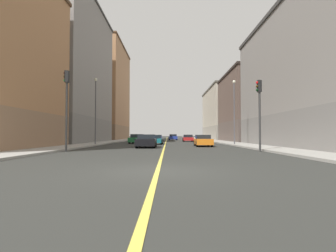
{
  "coord_description": "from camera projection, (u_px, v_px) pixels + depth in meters",
  "views": [
    {
      "loc": [
        0.37,
        -9.46,
        1.3
      ],
      "look_at": [
        0.47,
        36.93,
        2.78
      ],
      "focal_mm": 28.23,
      "sensor_mm": 36.0,
      "label": 1
    }
  ],
  "objects": [
    {
      "name": "ground_plane",
      "position": [
        157.0,
        171.0,
        9.41
      ],
      "size": [
        400.0,
        400.0,
        0.0
      ],
      "primitive_type": "plane",
      "color": "#2E2F2C",
      "rests_on": "ground"
    },
    {
      "name": "sidewalk_left",
      "position": [
        208.0,
        140.0,
        58.41
      ],
      "size": [
        3.14,
        168.0,
        0.15
      ],
      "primitive_type": "cube",
      "color": "#9E9B93",
      "rests_on": "ground"
    },
    {
      "name": "sidewalk_right",
      "position": [
        124.0,
        140.0,
        58.37
      ],
      "size": [
        3.14,
        168.0,
        0.15
      ],
      "primitive_type": "cube",
      "color": "#9E9B93",
      "rests_on": "ground"
    },
    {
      "name": "lane_center_stripe",
      "position": [
        166.0,
        140.0,
        58.39
      ],
      "size": [
        0.16,
        154.0,
        0.01
      ],
      "primitive_type": "cube",
      "color": "#E5D14C",
      "rests_on": "ground"
    },
    {
      "name": "building_left_near",
      "position": [
        327.0,
        78.0,
        26.63
      ],
      "size": [
        11.65,
        23.13,
        13.98
      ],
      "color": "slate",
      "rests_on": "ground"
    },
    {
      "name": "building_left_mid",
      "position": [
        257.0,
        107.0,
        47.39
      ],
      "size": [
        11.65,
        16.13,
        12.3
      ],
      "color": "brown",
      "rests_on": "ground"
    },
    {
      "name": "building_left_far",
      "position": [
        229.0,
        114.0,
        68.78
      ],
      "size": [
        11.65,
        22.6,
        13.16
      ],
      "color": "#9D9688",
      "rests_on": "ground"
    },
    {
      "name": "building_right_midblock",
      "position": [
        61.0,
        73.0,
        42.02
      ],
      "size": [
        11.65,
        21.94,
        22.28
      ],
      "color": "slate",
      "rests_on": "ground"
    },
    {
      "name": "building_right_distant",
      "position": [
        101.0,
        93.0,
        66.77
      ],
      "size": [
        11.65,
        20.94,
        23.63
      ],
      "color": "#8F6B4F",
      "rests_on": "ground"
    },
    {
      "name": "traffic_light_left_near",
      "position": [
        259.0,
        105.0,
        20.0
      ],
      "size": [
        0.4,
        0.32,
        5.41
      ],
      "color": "#2D2D2D",
      "rests_on": "ground"
    },
    {
      "name": "traffic_light_right_near",
      "position": [
        66.0,
        99.0,
        19.98
      ],
      "size": [
        0.4,
        0.32,
        6.14
      ],
      "color": "#2D2D2D",
      "rests_on": "ground"
    },
    {
      "name": "street_lamp_left_near",
      "position": [
        234.0,
        106.0,
        31.64
      ],
      "size": [
        0.36,
        0.36,
        7.66
      ],
      "color": "#4C4C51",
      "rests_on": "ground"
    },
    {
      "name": "street_lamp_right_near",
      "position": [
        95.0,
        104.0,
        31.59
      ],
      "size": [
        0.36,
        0.36,
        7.93
      ],
      "color": "#4C4C51",
      "rests_on": "ground"
    },
    {
      "name": "car_red",
      "position": [
        187.0,
        138.0,
        48.12
      ],
      "size": [
        1.87,
        4.01,
        1.26
      ],
      "color": "red",
      "rests_on": "ground"
    },
    {
      "name": "car_green",
      "position": [
        137.0,
        139.0,
        38.32
      ],
      "size": [
        2.06,
        4.59,
        1.34
      ],
      "color": "#1E6B38",
      "rests_on": "ground"
    },
    {
      "name": "car_teal",
      "position": [
        155.0,
        140.0,
        34.86
      ],
      "size": [
        1.95,
        4.03,
        1.25
      ],
      "color": "#196670",
      "rests_on": "ground"
    },
    {
      "name": "car_black",
      "position": [
        146.0,
        141.0,
        26.19
      ],
      "size": [
        1.91,
        4.46,
        1.3
      ],
      "color": "black",
      "rests_on": "ground"
    },
    {
      "name": "car_orange",
      "position": [
        202.0,
        141.0,
        28.86
      ],
      "size": [
        1.85,
        4.49,
        1.26
      ],
      "color": "orange",
      "rests_on": "ground"
    },
    {
      "name": "car_blue",
      "position": [
        172.0,
        137.0,
        61.09
      ],
      "size": [
        2.01,
        4.05,
        1.34
      ],
      "color": "#23389E",
      "rests_on": "ground"
    }
  ]
}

